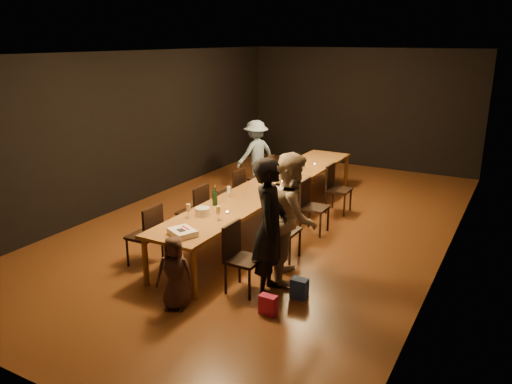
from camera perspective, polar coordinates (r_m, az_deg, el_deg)
The scene contains 30 objects.
ground at distance 9.07m, azimuth 1.67°, elevation -3.65°, with size 10.00×10.00×0.00m, color #451F11.
room_shell at distance 8.55m, azimuth 1.79°, elevation 9.47°, with size 6.04×10.04×3.02m.
table at distance 8.84m, azimuth 1.71°, elevation 0.61°, with size 0.90×6.00×0.75m.
chair_right_0 at distance 6.57m, azimuth -1.36°, elevation -7.66°, with size 0.42×0.42×0.93m, color black, non-canonical shape.
chair_right_1 at distance 7.55m, azimuth 3.25°, elevation -4.29°, with size 0.42×0.42×0.93m, color black, non-canonical shape.
chair_right_2 at distance 8.58m, azimuth 6.75°, elevation -1.70°, with size 0.42×0.42×0.93m, color black, non-canonical shape.
chair_right_3 at distance 9.65m, azimuth 9.48°, elevation 0.33°, with size 0.42×0.42×0.93m, color black, non-canonical shape.
chair_left_0 at distance 7.51m, azimuth -12.68°, elevation -4.83°, with size 0.42×0.42×0.93m, color black, non-canonical shape.
chair_left_1 at distance 8.37m, azimuth -7.28°, elevation -2.20°, with size 0.42×0.42×0.93m, color black, non-canonical shape.
chair_left_2 at distance 9.32m, azimuth -2.95°, elevation -0.07°, with size 0.42×0.42×0.93m, color black, non-canonical shape.
chair_left_3 at distance 10.31m, azimuth 0.56°, elevation 1.67°, with size 0.42×0.42×0.93m, color black, non-canonical shape.
woman_birthday at distance 6.38m, azimuth 1.61°, elevation -4.07°, with size 0.67×0.44×1.83m, color black.
woman_tan at distance 6.83m, azimuth 4.13°, elevation -2.82°, with size 0.87×0.68×1.79m, color #BFA98F.
man_blue at distance 11.26m, azimuth -0.02°, elevation 4.45°, with size 0.96×0.55×1.49m, color #7C9FC0.
child at distance 6.27m, azimuth -9.30°, elevation -9.11°, with size 0.46×0.30×0.95m, color #422B25.
gift_bag_red at distance 6.20m, azimuth 1.39°, elevation -12.79°, with size 0.21×0.12×0.25m, color #D21F52.
gift_bag_blue at distance 6.58m, azimuth 4.98°, elevation -10.92°, with size 0.22×0.14×0.27m, color #264CA6.
birthday_cake at distance 6.62m, azimuth -8.40°, elevation -4.59°, with size 0.44×0.40×0.08m.
plate_stack at distance 7.30m, azimuth -6.12°, elevation -2.24°, with size 0.21×0.21×0.12m, color silver.
champagne_bottle at distance 7.69m, azimuth -4.73°, elevation -0.33°, with size 0.08×0.08×0.33m, color black, non-canonical shape.
ice_bucket at distance 9.13m, azimuth 2.80°, elevation 2.21°, with size 0.22×0.22×0.24m, color #B7B7BC.
wineglass_0 at distance 7.22m, azimuth -7.72°, elevation -2.16°, with size 0.06×0.06×0.21m, color beige, non-canonical shape.
wineglass_1 at distance 7.09m, azimuth -4.35°, elevation -2.42°, with size 0.06×0.06×0.21m, color beige, non-canonical shape.
wineglass_2 at distance 8.01m, azimuth -3.13°, elevation -0.07°, with size 0.06×0.06×0.21m, color silver, non-canonical shape.
wineglass_3 at distance 8.19m, azimuth 2.12°, elevation 0.33°, with size 0.06×0.06×0.21m, color beige, non-canonical shape.
wineglass_4 at distance 9.07m, azimuth 1.17°, elevation 2.03°, with size 0.06×0.06×0.21m, color silver, non-canonical shape.
wineglass_5 at distance 9.52m, azimuth 5.44°, elevation 2.68°, with size 0.06×0.06×0.21m, color silver, non-canonical shape.
tealight_near at distance 7.36m, azimuth -3.31°, elevation -2.38°, with size 0.05×0.05×0.03m, color #B2B7B2.
tealight_mid at distance 8.89m, azimuth 3.03°, elevation 1.11°, with size 0.05×0.05×0.03m, color #B2B7B2.
tealight_far at distance 10.22m, azimuth 6.72°, elevation 3.14°, with size 0.05×0.05×0.03m, color #B2B7B2.
Camera 1 is at (3.87, -7.54, 3.23)m, focal length 35.00 mm.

